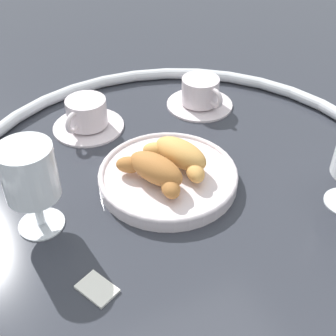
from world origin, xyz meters
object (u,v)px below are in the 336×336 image
croissant_large (179,155)px  coffee_cup_near (200,94)px  croissant_small (154,170)px  pastry_plate (168,176)px  juice_glass_left (30,177)px  sugar_packet (97,288)px  coffee_cup_far (87,116)px

croissant_large → coffee_cup_near: croissant_large is taller
croissant_small → coffee_cup_near: bearing=-45.3°
croissant_large → coffee_cup_near: bearing=-38.8°
pastry_plate → juice_glass_left: juice_glass_left is taller
sugar_packet → pastry_plate: bearing=-74.0°
croissant_small → croissant_large: bearing=-74.1°
croissant_large → coffee_cup_near: (0.18, -0.15, -0.02)m
pastry_plate → juice_glass_left: bearing=90.4°
pastry_plate → coffee_cup_far: bearing=16.9°
coffee_cup_far → juice_glass_left: (-0.21, 0.14, 0.07)m
coffee_cup_far → coffee_cup_near: bearing=-96.0°
coffee_cup_near → croissant_large: bearing=141.2°
pastry_plate → croissant_large: bearing=-74.8°
croissant_small → coffee_cup_near: croissant_small is taller
croissant_small → juice_glass_left: juice_glass_left is taller
sugar_packet → coffee_cup_far: bearing=-41.1°
coffee_cup_near → coffee_cup_far: size_ratio=1.00×
pastry_plate → coffee_cup_near: bearing=-42.0°
coffee_cup_far → juice_glass_left: size_ratio=0.97×
coffee_cup_near → coffee_cup_far: same height
coffee_cup_near → sugar_packet: coffee_cup_near is taller
coffee_cup_near → sugar_packet: 0.48m
coffee_cup_near → sugar_packet: bearing=134.2°
croissant_small → coffee_cup_far: size_ratio=0.93×
pastry_plate → coffee_cup_far: size_ratio=1.67×
coffee_cup_near → coffee_cup_far: (0.02, 0.23, 0.00)m
juice_glass_left → sugar_packet: (-0.15, -0.03, -0.09)m
pastry_plate → coffee_cup_near: (0.19, -0.17, 0.01)m
pastry_plate → croissant_small: 0.04m
pastry_plate → coffee_cup_near: coffee_cup_near is taller
croissant_small → sugar_packet: bearing=133.4°
croissant_large → croissant_small: bearing=105.9°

